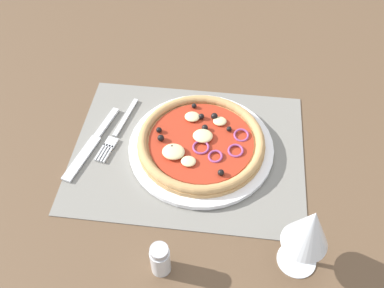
{
  "coord_description": "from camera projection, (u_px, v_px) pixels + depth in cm",
  "views": [
    {
      "loc": [
        -7.14,
        53.32,
        66.33
      ],
      "look_at": [
        -0.73,
        0.0,
        2.42
      ],
      "focal_mm": 40.28,
      "sensor_mm": 36.0,
      "label": 1
    }
  ],
  "objects": [
    {
      "name": "pizza",
      "position": [
        201.0,
        142.0,
        0.84
      ],
      "size": [
        24.99,
        24.99,
        2.7
      ],
      "color": "tan",
      "rests_on": "plate"
    },
    {
      "name": "wine_glass",
      "position": [
        309.0,
        230.0,
        0.63
      ],
      "size": [
        7.2,
        7.2,
        14.9
      ],
      "color": "silver",
      "rests_on": "ground_plane"
    },
    {
      "name": "fork",
      "position": [
        117.0,
        132.0,
        0.88
      ],
      "size": [
        5.14,
        17.93,
        0.44
      ],
      "rotation": [
        0.0,
        0.0,
        1.37
      ],
      "color": "silver",
      "rests_on": "placemat"
    },
    {
      "name": "ground_plane",
      "position": [
        188.0,
        155.0,
        0.86
      ],
      "size": [
        190.0,
        140.0,
        2.4
      ],
      "primitive_type": "cube",
      "color": "brown"
    },
    {
      "name": "knife",
      "position": [
        92.0,
        143.0,
        0.86
      ],
      "size": [
        6.72,
        19.76,
        0.62
      ],
      "rotation": [
        0.0,
        0.0,
        1.31
      ],
      "color": "silver",
      "rests_on": "placemat"
    },
    {
      "name": "plate",
      "position": [
        201.0,
        147.0,
        0.85
      ],
      "size": [
        28.55,
        28.55,
        1.02
      ],
      "primitive_type": "cylinder",
      "color": "white",
      "rests_on": "placemat"
    },
    {
      "name": "pepper_shaker",
      "position": [
        160.0,
        259.0,
        0.67
      ],
      "size": [
        3.2,
        3.2,
        6.7
      ],
      "color": "silver",
      "rests_on": "ground_plane"
    },
    {
      "name": "placemat",
      "position": [
        188.0,
        151.0,
        0.85
      ],
      "size": [
        45.3,
        35.03,
        0.4
      ],
      "primitive_type": "cube",
      "color": "slate",
      "rests_on": "ground_plane"
    }
  ]
}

